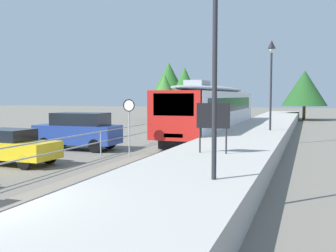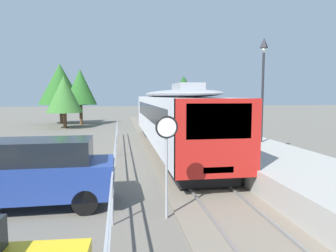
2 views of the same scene
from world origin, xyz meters
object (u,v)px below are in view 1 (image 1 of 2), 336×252
platform_lamp_near_end (215,26)px  platform_notice_board (213,117)px  commuter_train (213,107)px  platform_lamp_mid_platform (271,68)px  parked_suv_blue (78,131)px  speed_limit_sign (129,113)px  parked_hatchback_yellow (11,146)px

platform_lamp_near_end → platform_notice_board: 5.30m
commuter_train → platform_lamp_near_end: platform_lamp_near_end is taller
platform_lamp_mid_platform → parked_suv_blue: size_ratio=1.16×
commuter_train → speed_limit_sign: bearing=-100.2°
commuter_train → parked_hatchback_yellow: (-5.66, -14.21, -1.35)m
parked_hatchback_yellow → parked_suv_blue: 5.28m
speed_limit_sign → commuter_train: bearing=79.8°
platform_notice_board → platform_lamp_mid_platform: bearing=84.5°
platform_lamp_near_end → parked_suv_blue: size_ratio=1.16×
platform_lamp_near_end → speed_limit_sign: bearing=125.8°
platform_lamp_mid_platform → parked_suv_blue: bearing=-150.2°
platform_lamp_near_end → commuter_train: bearing=102.7°
parked_hatchback_yellow → parked_suv_blue: parked_suv_blue is taller
speed_limit_sign → platform_lamp_near_end: bearing=-54.2°
parked_suv_blue → platform_lamp_near_end: bearing=-45.3°
platform_lamp_mid_platform → platform_lamp_near_end: bearing=-90.0°
speed_limit_sign → parked_hatchback_yellow: speed_limit_sign is taller
speed_limit_sign → parked_hatchback_yellow: bearing=-134.7°
parked_hatchback_yellow → commuter_train: bearing=68.3°
platform_lamp_near_end → parked_suv_blue: platform_lamp_near_end is taller
speed_limit_sign → parked_suv_blue: size_ratio=0.61×
commuter_train → platform_lamp_near_end: (4.22, -18.82, 2.48)m
platform_lamp_mid_platform → parked_hatchback_yellow: platform_lamp_mid_platform is taller
platform_lamp_near_end → platform_lamp_mid_platform: 15.49m
platform_notice_board → speed_limit_sign: (-5.03, 3.86, -0.06)m
commuter_train → parked_suv_blue: (-5.55, -8.94, -1.08)m
parked_suv_blue → parked_hatchback_yellow: bearing=-91.2°
platform_lamp_near_end → platform_lamp_mid_platform: size_ratio=1.00×
parked_hatchback_yellow → parked_suv_blue: bearing=88.8°
platform_lamp_near_end → parked_hatchback_yellow: (-9.88, 4.61, -3.83)m
parked_suv_blue → platform_lamp_mid_platform: bearing=29.8°
platform_lamp_near_end → parked_suv_blue: 14.35m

